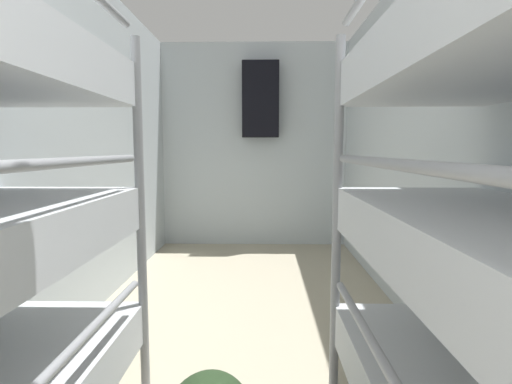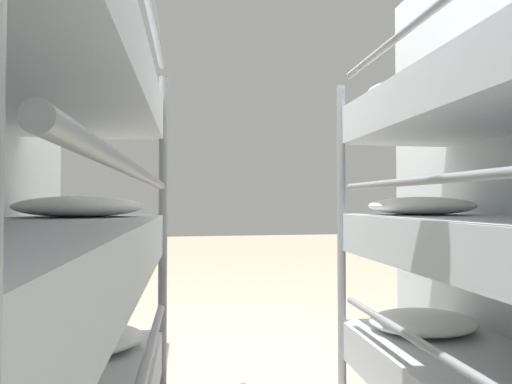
# 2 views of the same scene
# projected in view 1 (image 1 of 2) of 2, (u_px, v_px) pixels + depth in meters

# --- Properties ---
(wall_left) EXTENTS (0.06, 5.58, 2.49)m
(wall_left) POSITION_uv_depth(u_px,v_px,m) (36.00, 141.00, 2.25)
(wall_left) COLOR silver
(wall_left) RESTS_ON ground_plane
(wall_right) EXTENTS (0.06, 5.58, 2.49)m
(wall_right) POSITION_uv_depth(u_px,v_px,m) (453.00, 141.00, 2.21)
(wall_right) COLOR silver
(wall_right) RESTS_ON ground_plane
(wall_back) EXTENTS (2.39, 0.06, 2.49)m
(wall_back) POSITION_uv_depth(u_px,v_px,m) (254.00, 146.00, 4.97)
(wall_back) COLOR silver
(wall_back) RESTS_ON ground_plane
(hanging_coat) EXTENTS (0.44, 0.12, 0.90)m
(hanging_coat) POSITION_uv_depth(u_px,v_px,m) (261.00, 99.00, 4.76)
(hanging_coat) COLOR black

